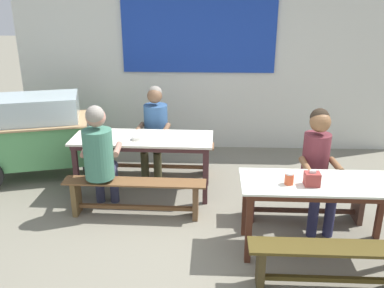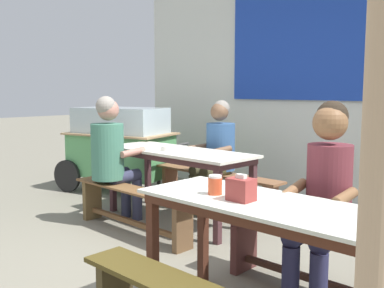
{
  "view_description": "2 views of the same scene",
  "coord_description": "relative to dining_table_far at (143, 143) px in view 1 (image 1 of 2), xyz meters",
  "views": [
    {
      "loc": [
        -0.05,
        -3.82,
        2.54
      ],
      "look_at": [
        -0.23,
        0.6,
        0.88
      ],
      "focal_mm": 39.12,
      "sensor_mm": 36.0,
      "label": 1
    },
    {
      "loc": [
        2.46,
        -2.21,
        1.4
      ],
      "look_at": [
        -0.07,
        0.49,
        0.96
      ],
      "focal_mm": 41.82,
      "sensor_mm": 36.0,
      "label": 2
    }
  ],
  "objects": [
    {
      "name": "person_right_near_table",
      "position": [
        2.03,
        -0.68,
        0.07
      ],
      "size": [
        0.43,
        0.56,
        1.34
      ],
      "color": "#2C2D52",
      "rests_on": "ground_plane"
    },
    {
      "name": "food_cart",
      "position": [
        -1.59,
        0.47,
        -0.03
      ],
      "size": [
        1.87,
        1.22,
        1.16
      ],
      "color": "#56A25F",
      "rests_on": "ground_plane"
    },
    {
      "name": "dining_table_far",
      "position": [
        0.0,
        0.0,
        0.0
      ],
      "size": [
        1.79,
        0.69,
        0.77
      ],
      "color": "white",
      "rests_on": "ground_plane"
    },
    {
      "name": "tissue_box",
      "position": [
        1.82,
        -1.3,
        0.15
      ],
      "size": [
        0.14,
        0.11,
        0.16
      ],
      "color": "#973632",
      "rests_on": "dining_table_near"
    },
    {
      "name": "bench_far_back",
      "position": [
        0.01,
        0.61,
        -0.39
      ],
      "size": [
        1.81,
        0.29,
        0.45
      ],
      "color": "brown",
      "rests_on": "ground_plane"
    },
    {
      "name": "dining_table_near",
      "position": [
        1.95,
        -1.22,
        -0.01
      ],
      "size": [
        1.59,
        0.62,
        0.77
      ],
      "color": "silver",
      "rests_on": "ground_plane"
    },
    {
      "name": "person_center_facing",
      "position": [
        0.09,
        0.55,
        0.04
      ],
      "size": [
        0.47,
        0.56,
        1.29
      ],
      "color": "#413F26",
      "rests_on": "ground_plane"
    },
    {
      "name": "bench_near_back",
      "position": [
        1.95,
        -0.61,
        -0.39
      ],
      "size": [
        1.47,
        0.33,
        0.45
      ],
      "color": "#4F3124",
      "rests_on": "ground_plane"
    },
    {
      "name": "bench_far_front",
      "position": [
        -0.01,
        -0.61,
        -0.4
      ],
      "size": [
        1.66,
        0.28,
        0.45
      ],
      "color": "brown",
      "rests_on": "ground_plane"
    },
    {
      "name": "backdrop_wall",
      "position": [
        0.87,
        1.76,
        0.93
      ],
      "size": [
        6.23,
        0.23,
        3.08
      ],
      "color": "silver",
      "rests_on": "ground_plane"
    },
    {
      "name": "person_left_back_turned",
      "position": [
        -0.41,
        -0.55,
        0.08
      ],
      "size": [
        0.46,
        0.54,
        1.34
      ],
      "color": "#2F324C",
      "rests_on": "ground_plane"
    },
    {
      "name": "condiment_jar",
      "position": [
        1.61,
        -1.28,
        0.14
      ],
      "size": [
        0.09,
        0.09,
        0.12
      ],
      "color": "#DA512B",
      "rests_on": "dining_table_near"
    },
    {
      "name": "bench_near_front",
      "position": [
        1.94,
        -1.83,
        -0.39
      ],
      "size": [
        1.5,
        0.27,
        0.45
      ],
      "color": "#4A3D17",
      "rests_on": "ground_plane"
    },
    {
      "name": "soup_bowl",
      "position": [
        -0.05,
        -0.09,
        0.1
      ],
      "size": [
        0.15,
        0.15,
        0.04
      ],
      "primitive_type": "cylinder",
      "color": "silver",
      "rests_on": "dining_table_far"
    },
    {
      "name": "ground_plane",
      "position": [
        0.88,
        -1.12,
        -0.69
      ],
      "size": [
        40.0,
        40.0,
        0.0
      ],
      "primitive_type": "plane",
      "color": "gray"
    }
  ]
}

